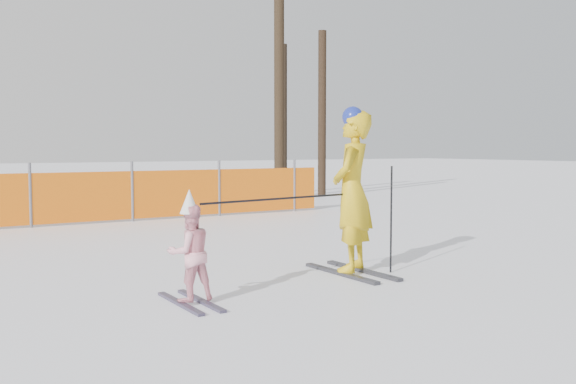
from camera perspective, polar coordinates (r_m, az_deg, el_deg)
name	(u,v)px	position (r m, az deg, el deg)	size (l,w,h in m)	color
ground	(311,281)	(7.50, 2.04, -7.87)	(120.00, 120.00, 0.00)	white
adult	(352,190)	(7.81, 5.73, 0.14)	(0.84, 1.39, 2.03)	black
child	(190,252)	(6.40, -8.72, -5.28)	(0.46, 1.03, 1.13)	black
ski_poles	(326,207)	(7.36, 3.40, -1.37)	(2.62, 0.34, 1.31)	black
tree_trunks	(291,97)	(20.03, 0.26, 8.43)	(1.79, 1.77, 7.30)	black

